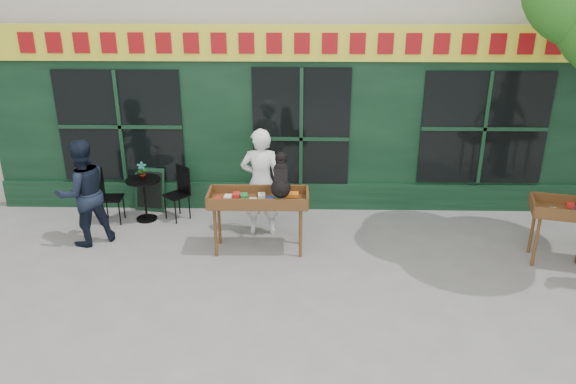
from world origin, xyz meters
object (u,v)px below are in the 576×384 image
book_cart_center (258,202)px  woman (261,182)px  bistro_table (144,191)px  dog (281,175)px  man_left (83,193)px

book_cart_center → woman: woman is taller
book_cart_center → bistro_table: book_cart_center is taller
dog → man_left: 3.17m
book_cart_center → dog: (0.35, -0.05, 0.47)m
dog → man_left: size_ratio=0.35×
woman → man_left: 2.81m
man_left → book_cart_center: bearing=138.2°
book_cart_center → bistro_table: size_ratio=1.98×
bistro_table → woman: bearing=-12.3°
dog → man_left: man_left is taller
dog → man_left: (-3.13, 0.25, -0.42)m
dog → woman: woman is taller
bistro_table → book_cart_center: bearing=-27.9°
dog → woman: 0.87m
book_cart_center → man_left: (-2.78, 0.20, 0.04)m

